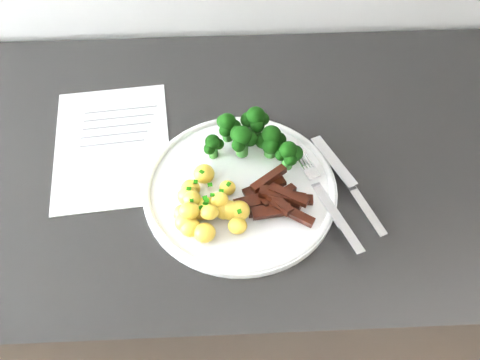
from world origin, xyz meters
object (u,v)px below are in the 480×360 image
counter (269,282)px  plate (240,188)px  knife (356,196)px  beef_strips (276,199)px  fork (328,201)px  broccoli (255,136)px  potatoes (208,208)px  recipe_paper (112,144)px

counter → plate: size_ratio=8.19×
knife → beef_strips: bearing=-175.7°
beef_strips → fork: size_ratio=0.60×
knife → broccoli: bearing=148.2°
counter → knife: bearing=-40.9°
counter → potatoes: size_ratio=17.89×
plate → potatoes: (-0.05, -0.05, 0.02)m
counter → beef_strips: bearing=-100.2°
broccoli → beef_strips: 0.11m
plate → beef_strips: 0.06m
counter → potatoes: bearing=-136.1°
counter → recipe_paper: 0.55m
recipe_paper → fork: size_ratio=1.38×
plate → beef_strips: bearing=-31.4°
broccoli → potatoes: 0.14m
counter → recipe_paper: recipe_paper is taller
plate → potatoes: bearing=-137.2°
potatoes → fork: 0.18m
broccoli → beef_strips: (0.03, -0.10, -0.03)m
beef_strips → broccoli: bearing=104.0°
fork → knife: fork is taller
recipe_paper → fork: fork is taller
plate → counter: bearing=44.6°
plate → fork: fork is taller
plate → beef_strips: (0.05, -0.03, 0.01)m
broccoli → potatoes: broccoli is taller
counter → beef_strips: 0.50m
potatoes → fork: size_ratio=0.67×
broccoli → knife: size_ratio=0.79×
counter → beef_strips: size_ratio=20.03×
counter → plate: bearing=-135.4°
counter → plate: (-0.07, -0.07, 0.47)m
broccoli → knife: broccoli is taller
recipe_paper → plate: plate is taller
counter → broccoli: (-0.04, 0.00, 0.52)m
beef_strips → plate: bearing=148.6°
potatoes → plate: bearing=42.8°
counter → knife: (0.11, -0.09, 0.48)m
counter → recipe_paper: size_ratio=8.69×
plate → beef_strips: beef_strips is taller
plate → fork: size_ratio=1.46×
knife → fork: bearing=-163.5°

